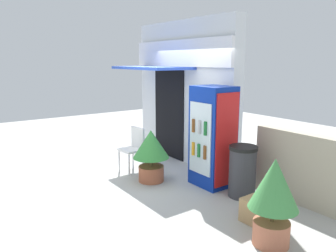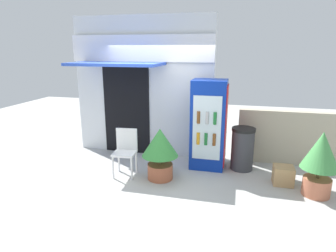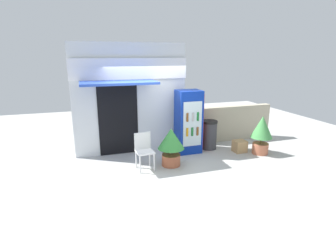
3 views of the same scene
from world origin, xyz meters
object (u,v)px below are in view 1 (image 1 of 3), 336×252
at_px(potted_plant_near_shop, 151,150).
at_px(cardboard_box, 256,211).
at_px(plastic_chair, 134,146).
at_px(potted_plant_curbside, 274,194).
at_px(drink_cooler, 213,137).
at_px(trash_bin, 242,171).

relative_size(potted_plant_near_shop, cardboard_box, 2.80).
distance_m(plastic_chair, cardboard_box, 3.01).
bearing_deg(potted_plant_curbside, drink_cooler, 157.53).
bearing_deg(potted_plant_near_shop, drink_cooler, 45.15).
distance_m(plastic_chair, trash_bin, 2.37).
distance_m(drink_cooler, trash_bin, 0.85).
bearing_deg(drink_cooler, plastic_chair, -152.82).
xyz_separation_m(potted_plant_near_shop, trash_bin, (1.52, 0.86, -0.16)).
xyz_separation_m(trash_bin, cardboard_box, (0.75, -0.54, -0.27)).
xyz_separation_m(drink_cooler, cardboard_box, (1.45, -0.50, -0.74)).
relative_size(potted_plant_curbside, trash_bin, 1.28).
bearing_deg(potted_plant_near_shop, potted_plant_curbside, 0.30).
xyz_separation_m(drink_cooler, potted_plant_curbside, (1.94, -0.80, -0.25)).
height_order(drink_cooler, potted_plant_near_shop, drink_cooler).
bearing_deg(potted_plant_curbside, trash_bin, 145.87).
bearing_deg(plastic_chair, cardboard_box, 5.45).
xyz_separation_m(drink_cooler, trash_bin, (0.70, 0.04, -0.47)).
height_order(drink_cooler, potted_plant_curbside, drink_cooler).
distance_m(plastic_chair, potted_plant_near_shop, 0.71).
relative_size(plastic_chair, potted_plant_curbside, 0.81).
relative_size(plastic_chair, trash_bin, 1.04).
bearing_deg(trash_bin, plastic_chair, -159.75).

